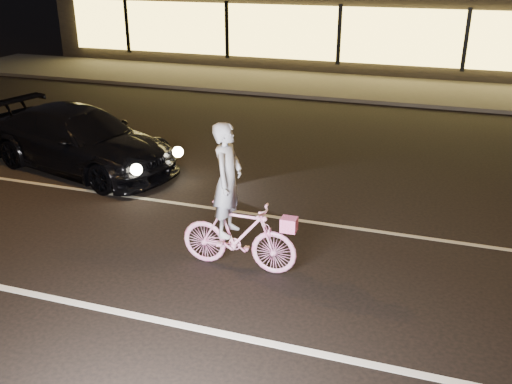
% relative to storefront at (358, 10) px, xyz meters
% --- Properties ---
extents(ground, '(90.00, 90.00, 0.00)m').
position_rel_storefront_xyz_m(ground, '(0.00, -18.97, -2.15)').
color(ground, black).
rests_on(ground, ground).
extents(lane_stripe_near, '(60.00, 0.12, 0.01)m').
position_rel_storefront_xyz_m(lane_stripe_near, '(0.00, -20.47, -2.14)').
color(lane_stripe_near, silver).
rests_on(lane_stripe_near, ground).
extents(lane_stripe_far, '(60.00, 0.10, 0.01)m').
position_rel_storefront_xyz_m(lane_stripe_far, '(0.00, -16.97, -2.14)').
color(lane_stripe_far, gray).
rests_on(lane_stripe_far, ground).
extents(sidewalk, '(30.00, 4.00, 0.12)m').
position_rel_storefront_xyz_m(sidewalk, '(0.00, -5.97, -2.09)').
color(sidewalk, '#383533').
rests_on(sidewalk, ground).
extents(storefront, '(25.40, 8.42, 4.20)m').
position_rel_storefront_xyz_m(storefront, '(0.00, 0.00, 0.00)').
color(storefront, black).
rests_on(storefront, ground).
extents(cyclist, '(1.80, 0.62, 2.26)m').
position_rel_storefront_xyz_m(cyclist, '(1.28, -18.86, -1.34)').
color(cyclist, '#F637AA').
rests_on(cyclist, ground).
extents(sedan, '(4.96, 2.95, 1.35)m').
position_rel_storefront_xyz_m(sedan, '(-3.41, -15.89, -1.47)').
color(sedan, black).
rests_on(sedan, ground).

